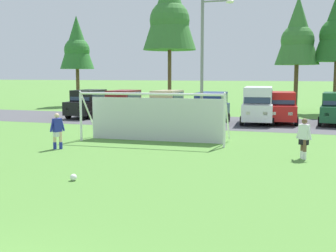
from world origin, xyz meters
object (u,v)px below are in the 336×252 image
object	(u,v)px
player_winger_right	(57,131)
parked_car_slot_far_left	(88,103)
player_striker_near	(304,139)
parked_car_slot_right	(282,107)
soccer_goal	(154,116)
street_lamp	(205,64)
parked_car_slot_center	(211,108)
soccer_ball	(73,177)
parked_car_slot_center_left	(167,104)
parked_car_slot_center_right	(258,104)
parked_car_slot_left	(123,104)

from	to	relation	value
player_winger_right	parked_car_slot_far_left	bearing A→B (deg)	113.40
player_striker_near	parked_car_slot_far_left	bearing A→B (deg)	143.44
parked_car_slot_far_left	parked_car_slot_right	xyz separation A→B (m)	(14.75, 0.66, 0.00)
soccer_goal	street_lamp	xyz separation A→B (m)	(1.49, 4.60, 2.67)
parked_car_slot_far_left	parked_car_slot_center	size ratio (longest dim) A/B	1.00
soccer_ball	parked_car_slot_center_left	xyz separation A→B (m)	(-3.17, 18.88, 1.00)
parked_car_slot_center_right	street_lamp	bearing A→B (deg)	-116.33
parked_car_slot_left	soccer_goal	bearing A→B (deg)	-58.04
parked_car_slot_center_left	soccer_goal	bearing A→B (deg)	-74.82
soccer_goal	parked_car_slot_far_left	size ratio (longest dim) A/B	1.61
parked_car_slot_left	street_lamp	bearing A→B (deg)	-34.70
player_winger_right	street_lamp	xyz separation A→B (m)	(4.91, 8.03, 3.14)
parked_car_slot_far_left	parked_car_slot_left	distance (m)	2.98
parked_car_slot_far_left	parked_car_slot_right	world-z (taller)	same
parked_car_slot_center	parked_car_slot_far_left	bearing A→B (deg)	172.00
parked_car_slot_far_left	parked_car_slot_center_left	distance (m)	6.34
soccer_ball	parked_car_slot_far_left	bearing A→B (deg)	117.51
player_winger_right	parked_car_slot_center_right	world-z (taller)	parked_car_slot_center_right
player_striker_near	parked_car_slot_center_left	xyz separation A→B (m)	(-10.10, 12.87, 0.29)
parked_car_slot_left	parked_car_slot_center	xyz separation A→B (m)	(7.23, -1.49, 0.00)
parked_car_slot_left	parked_car_slot_right	xyz separation A→B (m)	(11.77, 0.60, 0.00)
soccer_goal	parked_car_slot_center_right	size ratio (longest dim) A/B	1.52
soccer_goal	player_winger_right	world-z (taller)	soccer_goal
player_winger_right	parked_car_slot_center_left	xyz separation A→B (m)	(0.55, 14.00, 0.29)
parked_car_slot_center_right	parked_car_slot_right	bearing A→B (deg)	25.64
parked_car_slot_left	player_striker_near	bearing A→B (deg)	-42.32
player_striker_near	parked_car_slot_right	bearing A→B (deg)	97.35
parked_car_slot_right	parked_car_slot_far_left	bearing A→B (deg)	-177.45
parked_car_slot_left	parked_car_slot_center_right	distance (m)	10.25
parked_car_slot_right	parked_car_slot_center_left	bearing A→B (deg)	179.65
parked_car_slot_center_left	player_winger_right	bearing A→B (deg)	-92.24
parked_car_slot_far_left	parked_car_slot_center	distance (m)	10.30
soccer_ball	parked_car_slot_right	xyz separation A→B (m)	(5.28, 18.83, 1.00)
parked_car_slot_far_left	parked_car_slot_left	size ratio (longest dim) A/B	1.01
parked_car_slot_center_left	parked_car_slot_center_right	size ratio (longest dim) A/B	0.93
player_striker_near	street_lamp	xyz separation A→B (m)	(-5.74, 6.90, 3.14)
parked_car_slot_far_left	street_lamp	xyz separation A→B (m)	(10.66, -5.26, 2.85)
soccer_ball	soccer_goal	bearing A→B (deg)	92.07
player_striker_near	parked_car_slot_center_left	distance (m)	16.36
soccer_ball	parked_car_slot_far_left	size ratio (longest dim) A/B	0.05
soccer_goal	parked_car_slot_center	world-z (taller)	soccer_goal
soccer_ball	street_lamp	size ratio (longest dim) A/B	0.03
soccer_goal	player_striker_near	world-z (taller)	soccer_goal
player_striker_near	parked_car_slot_center	world-z (taller)	parked_car_slot_center
player_winger_right	parked_car_slot_far_left	distance (m)	14.48
soccer_ball	player_striker_near	distance (m)	9.20
street_lamp	parked_car_slot_center	bearing A→B (deg)	96.75
player_winger_right	parked_car_slot_center_left	bearing A→B (deg)	87.76
player_striker_near	parked_car_slot_center_right	world-z (taller)	parked_car_slot_center_right
parked_car_slot_center_right	parked_car_slot_far_left	bearing A→B (deg)	179.68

